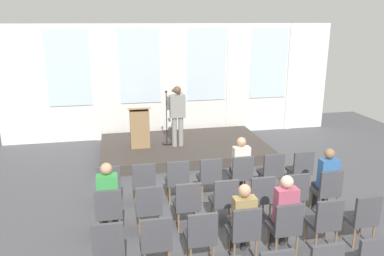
{
  "coord_description": "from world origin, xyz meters",
  "views": [
    {
      "loc": [
        -1.88,
        -5.97,
        3.71
      ],
      "look_at": [
        -0.06,
        2.84,
        1.15
      ],
      "focal_mm": 35.59,
      "sensor_mm": 36.0,
      "label": 1
    }
  ],
  "objects_px": {
    "audience_r2_c4": "(284,210)",
    "chair_r2_c5": "(325,220)",
    "chair_r0_c2": "(177,178)",
    "chair_r1_c6": "(327,189)",
    "lectern": "(140,128)",
    "chair_r0_c6": "(301,168)",
    "audience_r1_c0": "(108,196)",
    "chair_r2_c2": "(201,234)",
    "chair_r2_c4": "(285,225)",
    "speaker": "(177,112)",
    "chair_r2_c1": "(156,239)",
    "chair_r1_c0": "(109,209)",
    "chair_r2_c6": "(363,216)",
    "mic_stand": "(167,133)",
    "chair_r0_c3": "(210,175)",
    "audience_r0_c4": "(240,163)",
    "chair_r1_c3": "(224,198)",
    "chair_r0_c0": "(109,184)",
    "chair_r1_c2": "(187,202)",
    "audience_r2_c3": "(243,217)",
    "chair_r0_c1": "(144,181)",
    "chair_r2_c0": "(108,245)",
    "chair_r0_c4": "(241,173)",
    "audience_r1_c6": "(326,177)",
    "chair_r0_c5": "(271,170)",
    "chair_r2_c3": "(244,229)"
  },
  "relations": [
    {
      "from": "speaker",
      "to": "audience_r1_c6",
      "type": "bearing_deg",
      "value": -59.46
    },
    {
      "from": "chair_r2_c5",
      "to": "chair_r0_c2",
      "type": "bearing_deg",
      "value": 133.5
    },
    {
      "from": "chair_r0_c4",
      "to": "chair_r2_c5",
      "type": "height_order",
      "value": "same"
    },
    {
      "from": "audience_r1_c0",
      "to": "chair_r2_c1",
      "type": "xyz_separation_m",
      "value": [
        0.7,
        -1.18,
        -0.23
      ]
    },
    {
      "from": "chair_r2_c1",
      "to": "audience_r2_c3",
      "type": "distance_m",
      "value": 1.41
    },
    {
      "from": "chair_r1_c3",
      "to": "chair_r2_c5",
      "type": "distance_m",
      "value": 1.78
    },
    {
      "from": "chair_r0_c2",
      "to": "chair_r2_c0",
      "type": "xyz_separation_m",
      "value": [
        -1.39,
        -2.2,
        0.0
      ]
    },
    {
      "from": "lectern",
      "to": "chair_r0_c2",
      "type": "distance_m",
      "value": 3.08
    },
    {
      "from": "chair_r1_c3",
      "to": "chair_r2_c5",
      "type": "bearing_deg",
      "value": -38.32
    },
    {
      "from": "lectern",
      "to": "chair_r0_c6",
      "type": "bearing_deg",
      "value": -42.04
    },
    {
      "from": "lectern",
      "to": "chair_r1_c0",
      "type": "xyz_separation_m",
      "value": [
        -0.84,
        -4.11,
        -0.29
      ]
    },
    {
      "from": "speaker",
      "to": "chair_r2_c6",
      "type": "xyz_separation_m",
      "value": [
        2.3,
        -5.08,
        -0.72
      ]
    },
    {
      "from": "chair_r1_c6",
      "to": "audience_r2_c3",
      "type": "bearing_deg",
      "value": -154.04
    },
    {
      "from": "chair_r1_c0",
      "to": "audience_r1_c0",
      "type": "distance_m",
      "value": 0.24
    },
    {
      "from": "audience_r1_c0",
      "to": "chair_r2_c2",
      "type": "height_order",
      "value": "audience_r1_c0"
    },
    {
      "from": "chair_r1_c0",
      "to": "audience_r2_c4",
      "type": "distance_m",
      "value": 2.98
    },
    {
      "from": "lectern",
      "to": "chair_r0_c5",
      "type": "height_order",
      "value": "lectern"
    },
    {
      "from": "chair_r0_c4",
      "to": "chair_r1_c2",
      "type": "bearing_deg",
      "value": -141.68
    },
    {
      "from": "chair_r1_c0",
      "to": "chair_r0_c6",
      "type": "bearing_deg",
      "value": 14.76
    },
    {
      "from": "chair_r2_c2",
      "to": "chair_r0_c6",
      "type": "bearing_deg",
      "value": 38.32
    },
    {
      "from": "chair_r1_c6",
      "to": "chair_r2_c6",
      "type": "relative_size",
      "value": 1.0
    },
    {
      "from": "chair_r0_c2",
      "to": "chair_r2_c4",
      "type": "height_order",
      "value": "same"
    },
    {
      "from": "chair_r1_c3",
      "to": "chair_r2_c3",
      "type": "height_order",
      "value": "same"
    },
    {
      "from": "chair_r0_c5",
      "to": "chair_r1_c2",
      "type": "relative_size",
      "value": 1.0
    },
    {
      "from": "chair_r0_c5",
      "to": "chair_r2_c5",
      "type": "height_order",
      "value": "same"
    },
    {
      "from": "chair_r2_c1",
      "to": "mic_stand",
      "type": "bearing_deg",
      "value": 80.2
    },
    {
      "from": "speaker",
      "to": "chair_r2_c1",
      "type": "relative_size",
      "value": 1.81
    },
    {
      "from": "audience_r2_c4",
      "to": "chair_r2_c5",
      "type": "relative_size",
      "value": 1.45
    },
    {
      "from": "lectern",
      "to": "chair_r0_c1",
      "type": "distance_m",
      "value": 3.03
    },
    {
      "from": "chair_r1_c6",
      "to": "chair_r2_c0",
      "type": "height_order",
      "value": "same"
    },
    {
      "from": "chair_r2_c4",
      "to": "chair_r0_c3",
      "type": "bearing_deg",
      "value": 107.56
    },
    {
      "from": "chair_r1_c2",
      "to": "chair_r2_c2",
      "type": "bearing_deg",
      "value": -90.0
    },
    {
      "from": "chair_r0_c2",
      "to": "chair_r0_c3",
      "type": "distance_m",
      "value": 0.7
    },
    {
      "from": "chair_r0_c1",
      "to": "chair_r2_c2",
      "type": "relative_size",
      "value": 1.0
    },
    {
      "from": "lectern",
      "to": "chair_r1_c2",
      "type": "distance_m",
      "value": 4.16
    },
    {
      "from": "audience_r0_c4",
      "to": "audience_r2_c4",
      "type": "bearing_deg",
      "value": -90.0
    },
    {
      "from": "chair_r0_c2",
      "to": "chair_r1_c6",
      "type": "height_order",
      "value": "same"
    },
    {
      "from": "lectern",
      "to": "chair_r2_c0",
      "type": "relative_size",
      "value": 1.23
    },
    {
      "from": "audience_r1_c0",
      "to": "chair_r2_c4",
      "type": "relative_size",
      "value": 1.47
    },
    {
      "from": "audience_r2_c4",
      "to": "chair_r1_c0",
      "type": "bearing_deg",
      "value": 159.86
    },
    {
      "from": "chair_r0_c0",
      "to": "chair_r1_c2",
      "type": "relative_size",
      "value": 1.0
    },
    {
      "from": "chair_r1_c6",
      "to": "chair_r2_c1",
      "type": "bearing_deg",
      "value": -162.46
    },
    {
      "from": "audience_r2_c3",
      "to": "chair_r2_c4",
      "type": "xyz_separation_m",
      "value": [
        0.7,
        -0.08,
        -0.18
      ]
    },
    {
      "from": "chair_r1_c3",
      "to": "chair_r2_c4",
      "type": "relative_size",
      "value": 1.0
    },
    {
      "from": "speaker",
      "to": "chair_r0_c6",
      "type": "bearing_deg",
      "value": -51.35
    },
    {
      "from": "chair_r0_c3",
      "to": "audience_r0_c4",
      "type": "height_order",
      "value": "audience_r0_c4"
    },
    {
      "from": "chair_r1_c3",
      "to": "chair_r2_c2",
      "type": "height_order",
      "value": "same"
    },
    {
      "from": "chair_r0_c6",
      "to": "speaker",
      "type": "bearing_deg",
      "value": 128.65
    },
    {
      "from": "audience_r2_c3",
      "to": "chair_r2_c1",
      "type": "bearing_deg",
      "value": -176.57
    },
    {
      "from": "chair_r2_c6",
      "to": "chair_r0_c3",
      "type": "bearing_deg",
      "value": 133.5
    }
  ]
}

